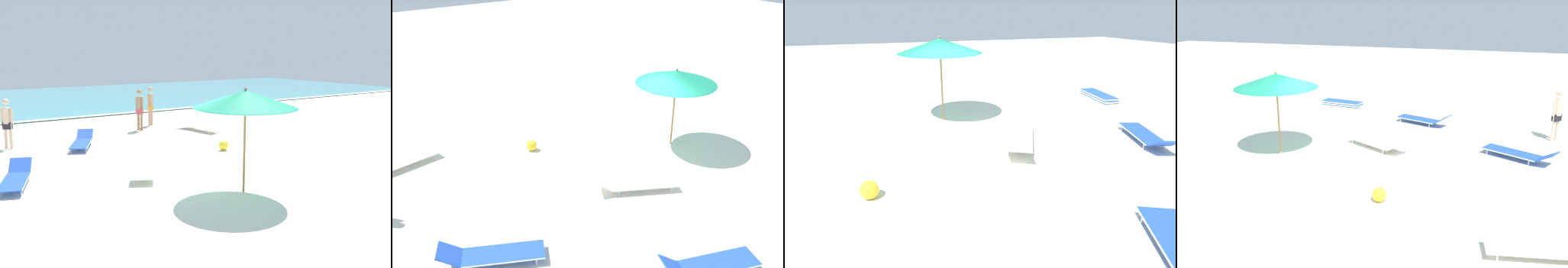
# 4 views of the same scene
# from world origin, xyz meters

# --- Properties ---
(ground_plane) EXTENTS (60.00, 60.00, 0.16)m
(ground_plane) POSITION_xyz_m (0.00, 0.01, -0.08)
(ground_plane) COLOR silver
(ocean_water) EXTENTS (60.00, 18.19, 0.07)m
(ocean_water) POSITION_xyz_m (0.00, 20.96, 0.03)
(ocean_water) COLOR teal
(ocean_water) RESTS_ON ground_plane
(beach_umbrella) EXTENTS (2.50, 2.50, 2.57)m
(beach_umbrella) POSITION_xyz_m (0.14, -1.64, 2.28)
(beach_umbrella) COLOR #9E7547
(beach_umbrella) RESTS_ON ground_plane
(sun_lounger_under_umbrella) EXTENTS (1.28, 2.20, 0.49)m
(sun_lounger_under_umbrella) POSITION_xyz_m (-4.44, 1.94, 0.21)
(sun_lounger_under_umbrella) COLOR blue
(sun_lounger_under_umbrella) RESTS_ON ground_plane
(sun_lounger_beside_umbrella) EXTENTS (1.52, 2.25, 0.47)m
(sun_lounger_beside_umbrella) POSITION_xyz_m (-1.53, 5.41, 0.20)
(sun_lounger_beside_umbrella) COLOR blue
(sun_lounger_beside_umbrella) RESTS_ON ground_plane
(sun_lounger_near_water_left) EXTENTS (1.63, 2.31, 0.47)m
(sun_lounger_near_water_left) POSITION_xyz_m (-1.20, 1.10, 0.20)
(sun_lounger_near_water_left) COLOR white
(sun_lounger_near_water_left) RESTS_ON ground_plane
(sun_lounger_near_water_right) EXTENTS (0.99, 2.26, 0.63)m
(sun_lounger_near_water_right) POSITION_xyz_m (3.73, 5.89, 0.22)
(sun_lounger_near_water_right) COLOR white
(sun_lounger_near_water_right) RESTS_ON ground_plane
(beachgoer_wading_adult) EXTENTS (0.35, 0.34, 1.76)m
(beachgoer_wading_adult) POSITION_xyz_m (-3.77, 6.56, 1.00)
(beachgoer_wading_adult) COLOR beige
(beachgoer_wading_adult) RESTS_ON ground_plane
(beachgoer_shoreline_child) EXTENTS (0.27, 0.43, 1.76)m
(beachgoer_shoreline_child) POSITION_xyz_m (1.69, 7.31, 1.00)
(beachgoer_shoreline_child) COLOR #A37A5B
(beachgoer_shoreline_child) RESTS_ON ground_plane
(beachgoer_strolling_adult) EXTENTS (0.39, 0.31, 1.76)m
(beachgoer_strolling_adult) POSITION_xyz_m (2.64, 8.16, 1.00)
(beachgoer_strolling_adult) COLOR tan
(beachgoer_strolling_adult) RESTS_ON ground_plane
(beach_ball) EXTENTS (0.35, 0.35, 0.35)m
(beach_ball) POSITION_xyz_m (2.43, 2.24, 0.17)
(beach_ball) COLOR yellow
(beach_ball) RESTS_ON ground_plane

